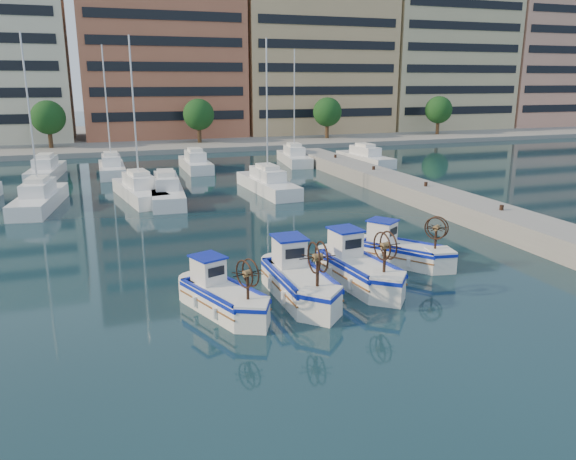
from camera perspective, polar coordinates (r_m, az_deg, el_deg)
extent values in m
plane|color=#193841|center=(23.53, 5.04, -6.25)|extent=(300.00, 300.00, 0.00)
cube|color=gray|center=(36.49, 18.79, 1.68)|extent=(3.00, 60.00, 1.20)
cube|color=gray|center=(87.85, -13.14, 9.26)|extent=(180.00, 40.00, 0.60)
cube|color=#B26245|center=(85.71, -12.82, 17.72)|extent=(22.00, 14.00, 25.00)
cube|color=black|center=(78.77, -12.21, 18.03)|extent=(20.24, 0.12, 22.50)
cube|color=tan|center=(91.24, 2.39, 16.93)|extent=(23.00, 14.00, 22.00)
cube|color=black|center=(84.76, 4.18, 17.06)|extent=(21.16, 0.12, 19.80)
cube|color=#CAB98B|center=(101.89, 15.09, 16.82)|extent=(22.00, 14.00, 24.00)
cube|color=black|center=(96.13, 17.49, 16.79)|extent=(20.24, 0.12, 21.60)
cube|color=tan|center=(115.44, 24.54, 15.50)|extent=(21.00, 14.00, 23.00)
cube|color=black|center=(110.39, 27.08, 15.30)|extent=(19.32, 0.12, 20.70)
cylinder|color=#3F2B19|center=(73.99, -22.97, 8.40)|extent=(0.50, 0.50, 3.00)
sphere|color=#1B4D1C|center=(73.79, -23.19, 10.48)|extent=(4.00, 4.00, 4.00)
cylinder|color=#3F2B19|center=(74.97, -8.98, 9.46)|extent=(0.50, 0.50, 3.00)
sphere|color=#1B4D1C|center=(74.77, -9.07, 11.52)|extent=(4.00, 4.00, 4.00)
cylinder|color=#3F2B19|center=(80.09, 3.98, 9.95)|extent=(0.50, 0.50, 3.00)
sphere|color=#1B4D1C|center=(79.90, 4.02, 11.88)|extent=(4.00, 4.00, 4.00)
cylinder|color=#3F2B19|center=(88.63, 14.94, 9.97)|extent=(0.50, 0.50, 3.00)
sphere|color=#1B4D1C|center=(88.46, 15.06, 11.71)|extent=(4.00, 4.00, 4.00)
cube|color=white|center=(42.04, -23.92, 2.72)|extent=(3.46, 8.81, 1.00)
cylinder|color=silver|center=(41.34, -24.73, 10.18)|extent=(0.12, 0.12, 11.00)
cube|color=white|center=(42.70, -14.84, 3.69)|extent=(3.52, 8.71, 1.00)
cylinder|color=silver|center=(42.01, -15.35, 11.06)|extent=(0.12, 0.12, 11.00)
cube|color=white|center=(42.06, -12.22, 3.69)|extent=(2.93, 9.55, 1.00)
cube|color=white|center=(44.11, -2.09, 4.53)|extent=(2.78, 9.08, 1.00)
cylinder|color=silver|center=(43.45, -2.16, 11.68)|extent=(0.12, 0.12, 11.00)
cube|color=white|center=(55.01, -23.34, 5.41)|extent=(3.17, 8.54, 1.00)
cube|color=white|center=(54.42, -17.46, 5.85)|extent=(2.23, 7.46, 1.00)
cylinder|color=silver|center=(53.89, -17.93, 11.63)|extent=(0.12, 0.12, 11.00)
cube|color=white|center=(55.61, -9.37, 6.53)|extent=(2.21, 7.57, 1.00)
cube|color=white|center=(59.22, 0.62, 7.23)|extent=(3.17, 8.12, 1.00)
cylinder|color=silver|center=(58.73, 0.64, 12.56)|extent=(0.12, 0.12, 11.00)
cube|color=white|center=(59.46, 7.80, 7.13)|extent=(2.94, 8.59, 1.00)
cube|color=white|center=(21.45, -6.53, -7.13)|extent=(2.77, 4.01, 0.92)
cube|color=#0C1CA4|center=(21.32, -6.55, -6.26)|extent=(2.85, 4.13, 0.14)
cube|color=#1745B7|center=(21.34, -6.55, -6.40)|extent=(2.32, 3.54, 0.05)
cube|color=white|center=(21.96, -8.10, -4.02)|extent=(1.30, 1.41, 0.97)
cube|color=#0C1CA4|center=(21.79, -8.15, -2.71)|extent=(1.47, 1.58, 0.07)
cylinder|color=#331E14|center=(19.87, -4.11, -5.90)|extent=(0.11, 0.11, 1.02)
cylinder|color=brown|center=(19.68, -4.14, -4.42)|extent=(0.35, 0.33, 0.25)
torus|color=#331E14|center=(19.61, -4.45, -4.50)|extent=(0.42, 0.99, 1.03)
torus|color=#331E14|center=(19.75, -3.82, -4.34)|extent=(0.42, 0.99, 1.03)
cube|color=white|center=(22.59, 1.18, -5.68)|extent=(1.88, 4.28, 1.06)
cube|color=#0C1CA4|center=(22.45, 1.19, -4.71)|extent=(1.94, 4.41, 0.16)
cube|color=#1745B7|center=(22.47, 1.19, -4.87)|extent=(1.47, 3.85, 0.06)
cube|color=white|center=(23.31, 0.13, -2.18)|extent=(1.13, 1.33, 1.11)
cube|color=#0C1CA4|center=(23.14, 0.13, -0.74)|extent=(1.29, 1.49, 0.08)
cylinder|color=#331E14|center=(20.62, 3.01, -4.45)|extent=(0.12, 0.12, 1.17)
cylinder|color=brown|center=(20.42, 3.04, -2.78)|extent=(0.33, 0.29, 0.28)
torus|color=#331E14|center=(20.36, 2.64, -2.83)|extent=(0.09, 1.19, 1.18)
torus|color=#331E14|center=(20.47, 3.43, -2.74)|extent=(0.09, 1.19, 1.18)
cube|color=white|center=(24.21, 7.24, -4.38)|extent=(2.24, 4.34, 1.04)
cube|color=#0C1CA4|center=(24.08, 7.27, -3.50)|extent=(2.31, 4.47, 0.16)
cube|color=#1745B7|center=(24.10, 7.27, -3.64)|extent=(1.81, 3.88, 0.06)
cube|color=white|center=(24.85, 5.85, -1.26)|extent=(1.23, 1.40, 1.09)
cube|color=#0C1CA4|center=(24.69, 5.89, 0.07)|extent=(1.39, 1.57, 0.08)
cylinder|color=#331E14|center=(22.47, 9.78, -3.09)|extent=(0.12, 0.12, 1.15)
cylinder|color=brown|center=(22.29, 9.85, -1.59)|extent=(0.35, 0.31, 0.28)
torus|color=#331E14|center=(22.21, 9.53, -1.63)|extent=(0.20, 1.16, 1.16)
torus|color=#331E14|center=(22.37, 10.16, -1.54)|extent=(0.20, 1.16, 1.16)
cube|color=white|center=(27.32, 11.48, -2.42)|extent=(3.50, 3.99, 0.94)
cube|color=#0C1CA4|center=(27.22, 11.52, -1.70)|extent=(3.60, 4.11, 0.14)
cube|color=#1745B7|center=(27.23, 11.52, -1.81)|extent=(2.99, 3.48, 0.05)
cube|color=white|center=(27.48, 9.55, -0.13)|extent=(1.48, 1.52, 0.98)
cube|color=#0C1CA4|center=(27.35, 9.60, 0.96)|extent=(1.67, 1.71, 0.07)
cylinder|color=#331E14|center=(26.47, 14.77, -0.95)|extent=(0.11, 0.11, 1.04)
cylinder|color=brown|center=(26.33, 14.85, 0.21)|extent=(0.38, 0.37, 0.25)
torus|color=#331E14|center=(26.20, 14.74, 0.15)|extent=(0.66, 0.89, 1.05)
torus|color=#331E14|center=(26.45, 14.95, 0.27)|extent=(0.66, 0.89, 1.05)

